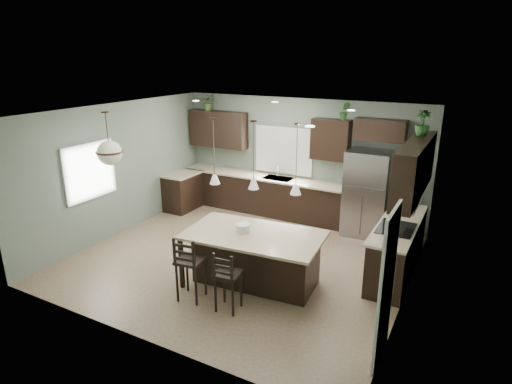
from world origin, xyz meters
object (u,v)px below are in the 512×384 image
(plant_back_left, at_px, (209,102))
(bar_stool_center, at_px, (228,280))
(refrigerator, at_px, (367,194))
(bar_stool_left, at_px, (191,267))
(kitchen_island, at_px, (254,259))
(serving_dish, at_px, (243,228))

(plant_back_left, bearing_deg, bar_stool_center, -53.20)
(refrigerator, height_order, bar_stool_left, refrigerator)
(refrigerator, relative_size, bar_stool_left, 1.67)
(bar_stool_left, bearing_deg, kitchen_island, 44.69)
(serving_dish, distance_m, bar_stool_left, 1.06)
(kitchen_island, relative_size, bar_stool_left, 2.05)
(plant_back_left, bearing_deg, kitchen_island, -46.87)
(plant_back_left, bearing_deg, refrigerator, -3.30)
(bar_stool_left, height_order, plant_back_left, plant_back_left)
(refrigerator, xyz_separation_m, kitchen_island, (-1.10, -3.02, -0.46))
(kitchen_island, xyz_separation_m, bar_stool_center, (0.03, -0.86, 0.04))
(refrigerator, height_order, bar_stool_center, refrigerator)
(serving_dish, bearing_deg, plant_back_left, 131.05)
(refrigerator, bearing_deg, serving_dish, -113.26)
(serving_dish, xyz_separation_m, bar_stool_left, (-0.45, -0.86, -0.44))
(bar_stool_left, bearing_deg, serving_dish, 53.56)
(refrigerator, distance_m, serving_dish, 3.30)
(bar_stool_center, distance_m, plant_back_left, 5.55)
(refrigerator, distance_m, plant_back_left, 4.48)
(refrigerator, distance_m, kitchen_island, 3.24)
(bar_stool_center, bearing_deg, refrigerator, 69.24)
(kitchen_island, height_order, bar_stool_left, bar_stool_left)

